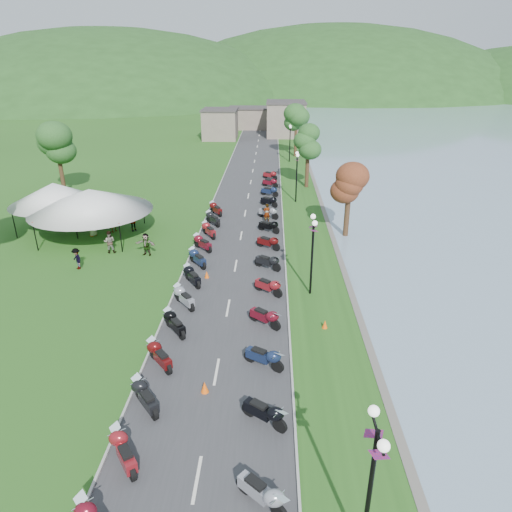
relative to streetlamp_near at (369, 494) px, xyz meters
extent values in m
cube|color=#3A3A3D|center=(-5.31, 38.42, -2.49)|extent=(7.00, 120.00, 0.02)
cube|color=gray|center=(-7.31, 83.42, 0.00)|extent=(18.00, 16.00, 5.00)
imported|color=slate|center=(-16.20, 27.06, -2.50)|extent=(0.80, 0.87, 1.94)
imported|color=slate|center=(-15.02, 22.53, -2.50)|extent=(0.90, 0.56, 1.76)
imported|color=slate|center=(-16.34, 19.54, -2.50)|extent=(0.99, 1.00, 1.55)
cone|color=#F2590C|center=(-5.66, 6.98, -2.22)|extent=(0.36, 0.36, 0.56)
camera|label=1|loc=(-2.84, -9.07, 11.10)|focal=32.00mm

